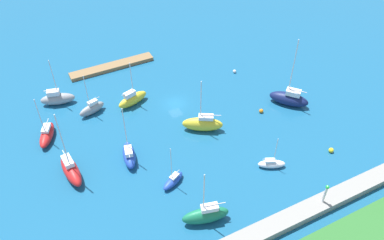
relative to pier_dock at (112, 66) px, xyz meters
name	(u,v)px	position (x,y,z in m)	size (l,w,h in m)	color
water	(175,104)	(-7.43, 18.08, -0.41)	(160.00, 160.00, 0.00)	#19567F
pier_dock	(112,66)	(0.00, 0.00, 0.00)	(19.17, 2.72, 0.83)	olive
breakwater	(271,228)	(-7.43, 51.17, 0.26)	(68.20, 2.85, 1.34)	gray
harbor_beacon	(326,192)	(-16.98, 51.17, 3.08)	(0.56, 0.56, 3.73)	silver
sailboat_blue_along_channel	(173,180)	(1.65, 36.65, 0.35)	(4.79, 3.39, 8.40)	#2347B2
sailboat_red_east_end	(47,135)	(17.83, 16.71, 0.66)	(4.69, 6.85, 9.54)	red
sailboat_gray_outer_mooring	(57,98)	(13.78, 7.32, 0.95)	(7.08, 3.86, 10.39)	gray
sailboat_yellow_by_breakwater	(203,124)	(-8.72, 27.43, 1.14)	(7.69, 5.69, 11.29)	yellow
sailboat_green_off_beacon	(206,215)	(0.29, 45.35, 1.09)	(7.43, 3.77, 10.76)	#19724C
sailboat_navy_mid_basin	(289,98)	(-27.84, 28.51, 1.09)	(7.24, 7.73, 14.77)	#141E4C
sailboat_white_inner_mooring	(272,164)	(-14.87, 40.91, 0.36)	(4.88, 3.39, 6.71)	white
sailboat_blue_far_south	(129,155)	(6.20, 28.41, 0.84)	(3.42, 6.49, 11.40)	#2347B2
sailboat_red_center_basin	(71,169)	(16.02, 27.40, 1.03)	(3.08, 7.88, 13.83)	red
sailboat_gray_lone_north	(92,108)	(8.42, 13.34, 0.78)	(5.67, 3.02, 9.19)	gray
sailboat_yellow_west_end	(132,99)	(0.33, 14.31, 0.93)	(6.95, 3.68, 9.76)	yellow
mooring_buoy_orange	(261,111)	(-21.43, 28.23, 0.00)	(0.83, 0.83, 0.83)	orange
mooring_buoy_white	(234,71)	(-23.86, 14.13, -0.04)	(0.74, 0.74, 0.74)	white
mooring_buoy_yellow	(331,150)	(-26.39, 42.82, 0.03)	(0.89, 0.89, 0.89)	yellow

